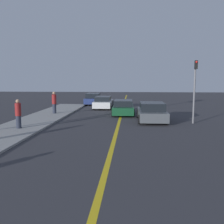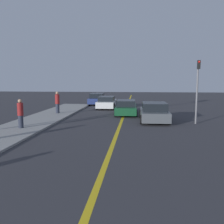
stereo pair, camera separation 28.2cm
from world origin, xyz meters
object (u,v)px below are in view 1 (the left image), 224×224
object	(u,v)px
car_far_distant	(103,102)
car_ahead_center	(123,107)
car_parked_left_lot	(93,99)
pedestrian_by_sign	(54,103)
traffic_light	(195,85)
car_near_right_lane	(152,112)
pedestrian_far_standing	(18,114)

from	to	relation	value
car_far_distant	car_ahead_center	bearing A→B (deg)	-64.52
car_parked_left_lot	pedestrian_by_sign	bearing A→B (deg)	-104.83
car_ahead_center	traffic_light	world-z (taller)	traffic_light
pedestrian_by_sign	traffic_light	distance (m)	11.31
car_near_right_lane	car_ahead_center	size ratio (longest dim) A/B	0.94
pedestrian_by_sign	car_parked_left_lot	bearing A→B (deg)	77.61
car_parked_left_lot	traffic_light	size ratio (longest dim) A/B	1.12
pedestrian_by_sign	traffic_light	xyz separation A→B (m)	(10.62, -3.57, 1.53)
pedestrian_far_standing	car_far_distant	bearing A→B (deg)	72.15
car_ahead_center	car_parked_left_lot	xyz separation A→B (m)	(-3.81, 8.43, 0.05)
car_far_distant	pedestrian_by_sign	bearing A→B (deg)	-126.32
car_ahead_center	car_parked_left_lot	world-z (taller)	car_parked_left_lot
car_near_right_lane	car_far_distant	xyz separation A→B (m)	(-4.31, 7.79, -0.04)
pedestrian_far_standing	pedestrian_by_sign	xyz separation A→B (m)	(0.11, 6.53, 0.06)
pedestrian_far_standing	car_near_right_lane	bearing A→B (deg)	25.11
car_ahead_center	car_far_distant	world-z (taller)	same
car_parked_left_lot	pedestrian_by_sign	size ratio (longest dim) A/B	2.56
car_parked_left_lot	pedestrian_far_standing	size ratio (longest dim) A/B	2.76
car_near_right_lane	car_parked_left_lot	distance (m)	13.18
traffic_light	car_ahead_center	bearing A→B (deg)	139.38
car_near_right_lane	pedestrian_by_sign	xyz separation A→B (m)	(-7.91, 2.77, 0.38)
car_near_right_lane	pedestrian_by_sign	size ratio (longest dim) A/B	2.27
car_near_right_lane	car_ahead_center	xyz separation A→B (m)	(-2.12, 3.34, -0.05)
pedestrian_far_standing	pedestrian_by_sign	distance (m)	6.53
car_near_right_lane	car_parked_left_lot	xyz separation A→B (m)	(-5.94, 11.77, 0.01)
car_ahead_center	pedestrian_by_sign	size ratio (longest dim) A/B	2.41
car_ahead_center	car_far_distant	bearing A→B (deg)	115.12
car_far_distant	traffic_light	bearing A→B (deg)	-51.43
pedestrian_by_sign	car_near_right_lane	bearing A→B (deg)	-19.30
car_near_right_lane	pedestrian_by_sign	bearing A→B (deg)	160.03
pedestrian_by_sign	car_far_distant	bearing A→B (deg)	54.32
car_near_right_lane	pedestrian_far_standing	world-z (taller)	pedestrian_far_standing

